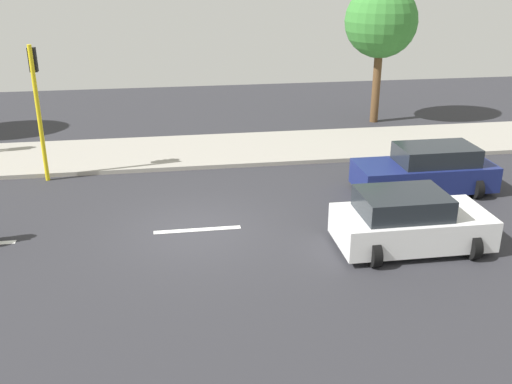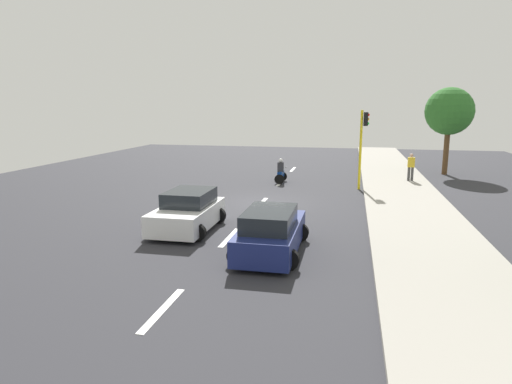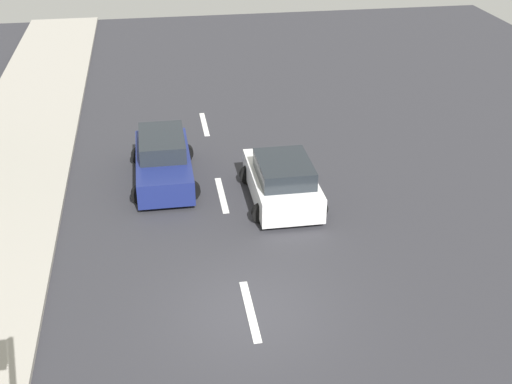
{
  "view_description": "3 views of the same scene",
  "coord_description": "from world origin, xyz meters",
  "px_view_note": "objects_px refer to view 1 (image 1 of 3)",
  "views": [
    {
      "loc": [
        -14.65,
        0.66,
        6.91
      ],
      "look_at": [
        -0.87,
        -1.5,
        1.38
      ],
      "focal_mm": 40.93,
      "sensor_mm": 36.0,
      "label": 1
    },
    {
      "loc": [
        4.22,
        -21.16,
        4.77
      ],
      "look_at": [
        0.59,
        -4.13,
        1.37
      ],
      "focal_mm": 31.31,
      "sensor_mm": 36.0,
      "label": 2
    },
    {
      "loc": [
        1.95,
        12.82,
        10.36
      ],
      "look_at": [
        -0.81,
        -4.06,
        1.08
      ],
      "focal_mm": 46.68,
      "sensor_mm": 36.0,
      "label": 3
    }
  ],
  "objects_px": {
    "car_white": "(409,222)",
    "street_tree_north": "(381,22)",
    "car_dark_blue": "(426,171)",
    "traffic_light_corner": "(37,94)"
  },
  "relations": [
    {
      "from": "car_white",
      "to": "street_tree_north",
      "type": "bearing_deg",
      "value": -15.73
    },
    {
      "from": "car_dark_blue",
      "to": "car_white",
      "type": "bearing_deg",
      "value": 150.1
    },
    {
      "from": "traffic_light_corner",
      "to": "street_tree_north",
      "type": "relative_size",
      "value": 0.74
    },
    {
      "from": "car_dark_blue",
      "to": "traffic_light_corner",
      "type": "height_order",
      "value": "traffic_light_corner"
    },
    {
      "from": "car_dark_blue",
      "to": "street_tree_north",
      "type": "height_order",
      "value": "street_tree_north"
    },
    {
      "from": "traffic_light_corner",
      "to": "street_tree_north",
      "type": "bearing_deg",
      "value": -67.44
    },
    {
      "from": "car_dark_blue",
      "to": "street_tree_north",
      "type": "relative_size",
      "value": 0.72
    },
    {
      "from": "car_dark_blue",
      "to": "street_tree_north",
      "type": "xyz_separation_m",
      "value": [
        8.69,
        -1.38,
        3.74
      ]
    },
    {
      "from": "street_tree_north",
      "to": "car_white",
      "type": "bearing_deg",
      "value": 164.27
    },
    {
      "from": "car_white",
      "to": "car_dark_blue",
      "type": "bearing_deg",
      "value": -29.9
    }
  ]
}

